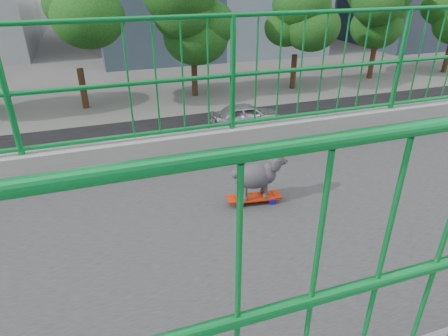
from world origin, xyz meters
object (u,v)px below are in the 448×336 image
car_2 (21,204)px  car_4 (246,115)px  car_5 (209,280)px  poodle (258,174)px  skateboard (254,198)px  car_3 (35,165)px

car_2 → car_4: size_ratio=1.08×
car_2 → car_5: car_5 is taller
poodle → car_2: poodle is taller
skateboard → car_4: (-18.38, 7.42, -6.31)m
car_4 → car_5: 14.24m
car_4 → poodle: bearing=158.1°
car_4 → car_5: (12.80, -6.23, 0.05)m
car_3 → car_4: size_ratio=1.21×
poodle → car_2: (-11.98, -4.51, -6.62)m
skateboard → car_2: size_ratio=0.10×
poodle → car_2: 14.41m
skateboard → car_4: bearing=165.1°
poodle → car_5: (-5.58, 1.16, -6.49)m
poodle → car_4: size_ratio=0.11×
poodle → skateboard: bearing=-90.0°
car_2 → car_5: size_ratio=0.98×
poodle → car_4: poodle is taller
poodle → car_2: bearing=-152.2°
car_5 → skateboard: bearing=-12.0°
poodle → car_3: (-15.18, -4.25, -6.51)m
skateboard → car_3: skateboard is taller
car_2 → car_4: (-6.40, 11.90, 0.09)m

